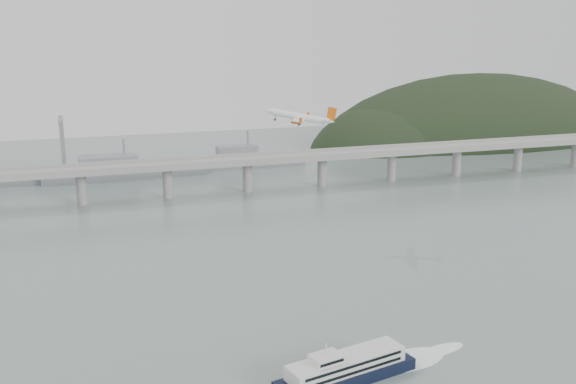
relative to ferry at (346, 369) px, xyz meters
name	(u,v)px	position (x,y,z in m)	size (l,w,h in m)	color
ground	(336,329)	(10.52, 33.56, -3.78)	(900.00, 900.00, 0.00)	slate
bridge	(214,167)	(9.37, 233.56, 13.87)	(800.00, 22.00, 23.90)	gray
headland	(487,158)	(295.70, 365.31, -23.13)	(365.00, 155.00, 156.00)	black
ferry	(346,369)	(0.00, 0.00, 0.00)	(73.10, 24.93, 13.95)	black
airliner	(300,117)	(25.49, 116.78, 58.82)	(30.18, 28.50, 8.72)	white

